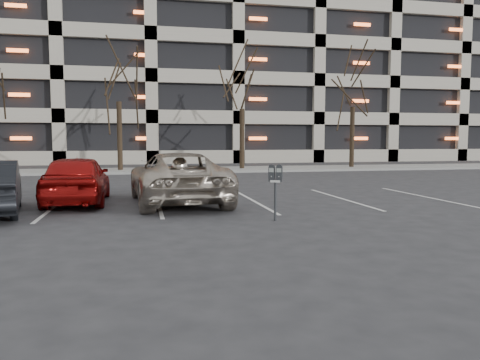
# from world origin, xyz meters

# --- Properties ---
(ground) EXTENTS (140.00, 140.00, 0.00)m
(ground) POSITION_xyz_m (0.00, 0.00, 0.00)
(ground) COLOR #28282B
(ground) RESTS_ON ground
(sidewalk) EXTENTS (80.00, 4.00, 0.12)m
(sidewalk) POSITION_xyz_m (0.00, 16.00, 0.06)
(sidewalk) COLOR gray
(sidewalk) RESTS_ON ground
(stall_lines) EXTENTS (16.90, 5.20, 0.00)m
(stall_lines) POSITION_xyz_m (-1.40, 2.30, 0.01)
(stall_lines) COLOR silver
(stall_lines) RESTS_ON ground
(parking_garage) EXTENTS (52.00, 20.00, 19.00)m
(parking_garage) POSITION_xyz_m (12.00, 33.84, 9.26)
(parking_garage) COLOR black
(parking_garage) RESTS_ON ground
(tree_b) EXTENTS (3.83, 3.83, 8.71)m
(tree_b) POSITION_xyz_m (-3.00, 16.00, 6.30)
(tree_b) COLOR black
(tree_b) RESTS_ON ground
(tree_c) EXTENTS (3.54, 3.54, 8.04)m
(tree_c) POSITION_xyz_m (4.00, 16.00, 5.81)
(tree_c) COLOR black
(tree_c) RESTS_ON ground
(tree_d) EXTENTS (3.74, 3.74, 8.51)m
(tree_d) POSITION_xyz_m (11.00, 16.00, 6.15)
(tree_d) COLOR black
(tree_d) RESTS_ON ground
(parking_meter) EXTENTS (0.34, 0.24, 1.25)m
(parking_meter) POSITION_xyz_m (1.08, -1.01, 0.96)
(parking_meter) COLOR black
(parking_meter) RESTS_ON ground
(suv_silver) EXTENTS (2.79, 5.41, 1.47)m
(suv_silver) POSITION_xyz_m (-0.85, 2.46, 0.73)
(suv_silver) COLOR #BEB1A1
(suv_silver) RESTS_ON ground
(car_red) EXTENTS (1.70, 4.15, 1.41)m
(car_red) POSITION_xyz_m (-3.66, 2.91, 0.70)
(car_red) COLOR #9C0F0E
(car_red) RESTS_ON ground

